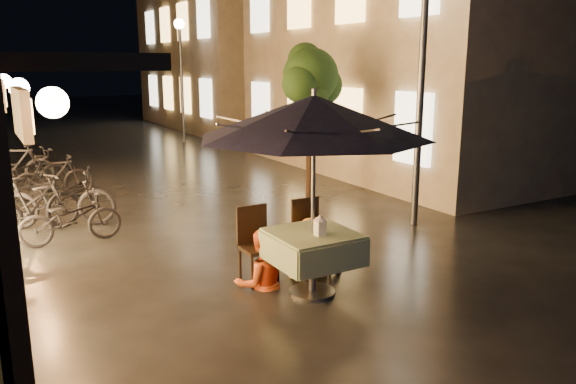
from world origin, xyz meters
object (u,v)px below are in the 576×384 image
streetlamp_near (423,52)px  person_yellow (315,219)px  bicycle_0 (70,218)px  person_orange (260,231)px  cafe_table (313,248)px  patio_umbrella (314,117)px  table_lantern (320,224)px

streetlamp_near → person_yellow: 3.70m
person_yellow → bicycle_0: 3.97m
person_orange → bicycle_0: person_orange is taller
streetlamp_near → bicycle_0: 6.21m
cafe_table → bicycle_0: 4.17m
patio_umbrella → person_yellow: (0.39, 0.55, -1.40)m
cafe_table → patio_umbrella: size_ratio=0.36×
patio_umbrella → person_yellow: 1.55m
patio_umbrella → table_lantern: bearing=-90.0°
streetlamp_near → table_lantern: streetlamp_near is taller
patio_umbrella → person_orange: 1.60m
streetlamp_near → person_yellow: bearing=-157.4°
table_lantern → bicycle_0: table_lantern is taller
streetlamp_near → person_orange: 4.36m
streetlamp_near → table_lantern: (-3.15, -1.86, -2.00)m
cafe_table → table_lantern: (0.00, -0.15, 0.33)m
cafe_table → person_yellow: size_ratio=0.66×
person_yellow → bicycle_0: (-2.61, 2.97, -0.35)m
patio_umbrella → person_orange: bearing=127.8°
table_lantern → person_orange: 0.85m
patio_umbrella → person_orange: patio_umbrella is taller
person_orange → person_yellow: person_yellow is taller
table_lantern → person_yellow: size_ratio=0.17×
cafe_table → patio_umbrella: (0.00, -0.00, 1.56)m
table_lantern → person_orange: person_orange is taller
cafe_table → patio_umbrella: bearing=-63.4°
table_lantern → person_yellow: bearing=61.4°
patio_umbrella → bicycle_0: (-2.22, 3.52, -1.75)m
person_orange → bicycle_0: bearing=-51.0°
streetlamp_near → cafe_table: streetlamp_near is taller
streetlamp_near → patio_umbrella: size_ratio=1.55×
cafe_table → person_yellow: person_yellow is taller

